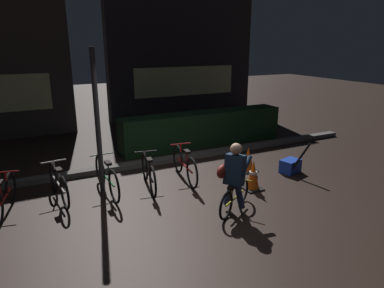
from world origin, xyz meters
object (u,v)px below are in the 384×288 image
(parked_bike_leftmost, at_px, (4,197))
(parked_bike_center_left, at_px, (107,177))
(street_post, at_px, (97,123))
(closed_umbrella, at_px, (299,159))
(cyclist, at_px, (233,178))
(traffic_cone_far, at_px, (248,159))
(parked_bike_right_mid, at_px, (185,165))
(parked_bike_center_right, at_px, (149,173))
(traffic_cone_near, at_px, (253,175))
(parked_bike_left_mid, at_px, (59,184))
(blue_crate, at_px, (290,166))

(parked_bike_leftmost, bearing_deg, parked_bike_center_left, -75.29)
(street_post, height_order, closed_umbrella, street_post)
(cyclist, bearing_deg, traffic_cone_far, 14.58)
(street_post, xyz_separation_m, parked_bike_right_mid, (1.71, -0.22, -1.05))
(parked_bike_center_right, xyz_separation_m, parked_bike_right_mid, (0.84, 0.09, 0.01))
(street_post, relative_size, closed_umbrella, 3.27)
(cyclist, bearing_deg, street_post, 101.07)
(parked_bike_center_left, distance_m, traffic_cone_near, 2.89)
(parked_bike_left_mid, distance_m, parked_bike_center_left, 0.88)
(parked_bike_center_left, xyz_separation_m, traffic_cone_far, (3.19, -0.20, -0.06))
(parked_bike_leftmost, distance_m, traffic_cone_near, 4.55)
(traffic_cone_near, height_order, blue_crate, traffic_cone_near)
(parked_bike_center_right, distance_m, blue_crate, 3.24)
(parked_bike_left_mid, xyz_separation_m, traffic_cone_far, (4.06, -0.32, -0.05))
(parked_bike_center_right, distance_m, closed_umbrella, 3.29)
(cyclist, bearing_deg, parked_bike_center_right, 88.48)
(blue_crate, xyz_separation_m, cyclist, (-2.21, -1.02, 0.48))
(closed_umbrella, bearing_deg, street_post, -156.29)
(parked_bike_center_left, relative_size, cyclist, 1.29)
(parked_bike_center_right, relative_size, blue_crate, 3.49)
(closed_umbrella, bearing_deg, parked_bike_center_right, -155.13)
(parked_bike_left_mid, relative_size, closed_umbrella, 1.78)
(parked_bike_left_mid, bearing_deg, parked_bike_center_left, -104.41)
(parked_bike_left_mid, height_order, parked_bike_center_left, parked_bike_center_left)
(parked_bike_center_left, bearing_deg, parked_bike_leftmost, 89.50)
(closed_umbrella, bearing_deg, cyclist, -121.31)
(parked_bike_center_left, height_order, parked_bike_center_right, parked_bike_center_left)
(street_post, distance_m, traffic_cone_far, 3.46)
(street_post, height_order, parked_bike_center_right, street_post)
(parked_bike_leftmost, height_order, parked_bike_center_right, parked_bike_center_right)
(traffic_cone_far, bearing_deg, closed_umbrella, -43.03)
(street_post, xyz_separation_m, closed_umbrella, (4.06, -1.15, -1.00))
(parked_bike_center_right, height_order, parked_bike_right_mid, parked_bike_right_mid)
(parked_bike_right_mid, xyz_separation_m, traffic_cone_far, (1.53, -0.17, -0.06))
(street_post, distance_m, traffic_cone_near, 3.21)
(parked_bike_leftmost, relative_size, parked_bike_center_left, 0.92)
(street_post, height_order, traffic_cone_near, street_post)
(blue_crate, bearing_deg, parked_bike_right_mid, 163.87)
(street_post, distance_m, parked_bike_leftmost, 2.03)
(street_post, relative_size, cyclist, 2.23)
(parked_bike_center_left, bearing_deg, street_post, 13.27)
(parked_bike_leftmost, bearing_deg, blue_crate, -83.89)
(parked_bike_center_left, height_order, closed_umbrella, closed_umbrella)
(street_post, relative_size, traffic_cone_near, 4.49)
(parked_bike_leftmost, height_order, blue_crate, parked_bike_leftmost)
(parked_bike_right_mid, height_order, traffic_cone_far, parked_bike_right_mid)
(parked_bike_leftmost, height_order, closed_umbrella, closed_umbrella)
(parked_bike_leftmost, bearing_deg, cyclist, -102.56)
(closed_umbrella, bearing_deg, parked_bike_center_left, -153.89)
(parked_bike_right_mid, bearing_deg, traffic_cone_near, -130.25)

